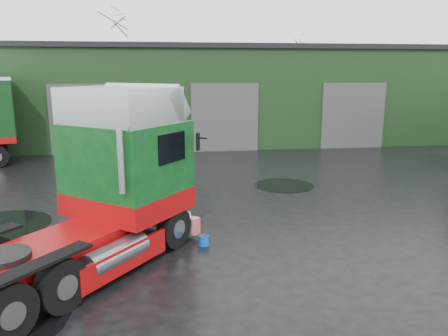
{
  "coord_description": "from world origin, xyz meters",
  "views": [
    {
      "loc": [
        -1.52,
        -11.71,
        4.74
      ],
      "look_at": [
        0.3,
        1.74,
        1.7
      ],
      "focal_mm": 35.0,
      "sensor_mm": 36.0,
      "label": 1
    }
  ],
  "objects_px": {
    "warehouse": "(213,93)",
    "tree_back_b": "(284,81)",
    "hero_tractor": "(67,185)",
    "wash_bucket": "(204,240)",
    "tree_back_a": "(114,70)"
  },
  "relations": [
    {
      "from": "warehouse",
      "to": "tree_back_b",
      "type": "xyz_separation_m",
      "value": [
        8.0,
        10.0,
        0.59
      ]
    },
    {
      "from": "hero_tractor",
      "to": "wash_bucket",
      "type": "distance_m",
      "value": 4.04
    },
    {
      "from": "wash_bucket",
      "to": "tree_back_a",
      "type": "distance_m",
      "value": 31.21
    },
    {
      "from": "tree_back_a",
      "to": "tree_back_b",
      "type": "height_order",
      "value": "tree_back_a"
    },
    {
      "from": "warehouse",
      "to": "hero_tractor",
      "type": "bearing_deg",
      "value": -104.95
    },
    {
      "from": "warehouse",
      "to": "tree_back_a",
      "type": "xyz_separation_m",
      "value": [
        -8.0,
        10.0,
        1.59
      ]
    },
    {
      "from": "wash_bucket",
      "to": "tree_back_a",
      "type": "xyz_separation_m",
      "value": [
        -5.45,
        30.38,
        4.61
      ]
    },
    {
      "from": "warehouse",
      "to": "tree_back_b",
      "type": "relative_size",
      "value": 4.32
    },
    {
      "from": "warehouse",
      "to": "wash_bucket",
      "type": "xyz_separation_m",
      "value": [
        -2.55,
        -20.38,
        -3.02
      ]
    },
    {
      "from": "hero_tractor",
      "to": "wash_bucket",
      "type": "height_order",
      "value": "hero_tractor"
    },
    {
      "from": "hero_tractor",
      "to": "wash_bucket",
      "type": "relative_size",
      "value": 23.62
    },
    {
      "from": "tree_back_b",
      "to": "tree_back_a",
      "type": "bearing_deg",
      "value": 180.0
    },
    {
      "from": "wash_bucket",
      "to": "warehouse",
      "type": "bearing_deg",
      "value": 82.86
    },
    {
      "from": "hero_tractor",
      "to": "tree_back_b",
      "type": "distance_m",
      "value": 34.57
    },
    {
      "from": "warehouse",
      "to": "tree_back_a",
      "type": "distance_m",
      "value": 12.9
    }
  ]
}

